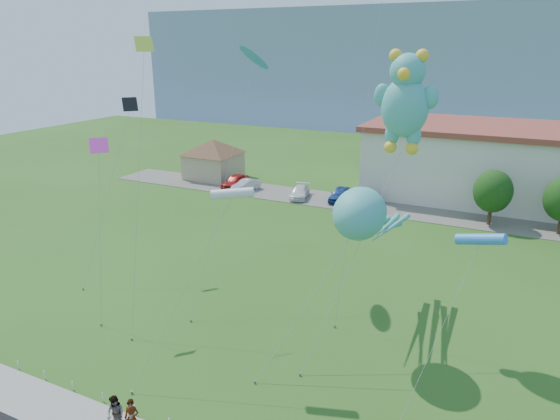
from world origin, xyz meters
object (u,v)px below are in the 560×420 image
Objects in this scene: pedestrian_right at (116,414)px; parked_car_black at (366,200)px; octopus_kite at (365,219)px; parked_car_white at (300,192)px; pedestrian_left at (132,418)px; pavilion at (213,155)px; parked_car_silver at (246,185)px; parked_car_red at (235,181)px; parked_car_blue at (340,194)px; teddy_bear_kite at (405,100)px.

pedestrian_right is 0.42× the size of parked_car_black.
parked_car_white is at bearing 121.05° from octopus_kite.
octopus_kite is at bearing 42.50° from pedestrian_left.
pavilion reaches higher than parked_car_black.
octopus_kite reaches higher than pedestrian_left.
parked_car_silver is at bearing 131.87° from octopus_kite.
parked_car_red is (-16.00, 37.39, -0.16)m from pedestrian_right.
octopus_kite is (6.62, -23.94, 6.37)m from parked_car_black.
octopus_kite is (6.41, 12.81, 6.14)m from pedestrian_left.
parked_car_silver is 11.58m from parked_car_blue.
octopus_kite is at bearing -72.65° from parked_car_white.
pavilion is at bearing 178.61° from parked_car_black.
pavilion is 14.59m from parked_car_white.
teddy_bear_kite is (11.11, -22.49, 12.83)m from parked_car_blue.
pedestrian_right is 0.46× the size of parked_car_silver.
pavilion is 6.38m from parked_car_red.
pavilion is at bearing 97.54° from pedestrian_left.
octopus_kite is (7.21, 12.96, 6.14)m from pedestrian_right.
parked_car_black is at bearing -16.55° from parked_car_blue.
octopus_kite is (21.40, -23.87, 6.43)m from parked_car_silver.
octopus_kite is at bearing -47.18° from parked_car_red.
parked_car_blue is at bearing 111.70° from octopus_kite.
parked_car_white is at bearing -171.46° from parked_car_black.
pavilion is 2.09× the size of parked_car_blue.
teddy_bear_kite reaches higher than pavilion.
pavilion is 2.06× the size of parked_car_white.
parked_car_white is at bearing 105.65° from pedestrian_right.
parked_car_red is (5.10, -3.16, -2.18)m from pavilion.
pavilion is 5.16× the size of pedestrian_left.
pavilion is at bearing 151.38° from parked_car_white.
octopus_kite reaches higher than parked_car_silver.
teddy_bear_kite reaches higher than parked_car_black.
pedestrian_left reaches higher than parked_car_silver.
parked_car_white is 29.67m from teddy_bear_kite.
pedestrian_left is at bearing -87.28° from parked_car_blue.
teddy_bear_kite is at bearing -67.84° from parked_car_white.
parked_car_blue reaches higher than parked_car_white.
pavilion is 2.01× the size of parked_car_red.
parked_car_black is (14.78, 0.07, 0.06)m from parked_car_silver.
pavilion reaches higher than pedestrian_right.
pedestrian_left is 0.81m from pedestrian_right.
parked_car_black is at bearing 105.45° from octopus_kite.
parked_car_red reaches higher than parked_car_black.
parked_car_white is 4.62m from parked_car_blue.
teddy_bear_kite is (24.47, -22.18, 12.81)m from parked_car_red.
pedestrian_left reaches higher than parked_car_red.
octopus_kite is (23.21, -24.43, 6.30)m from parked_car_red.
parked_car_red is at bearing 137.81° from teddy_bear_kite.
teddy_bear_kite is (15.64, -21.63, 12.94)m from parked_car_white.
parked_car_white is 0.35× the size of octopus_kite.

